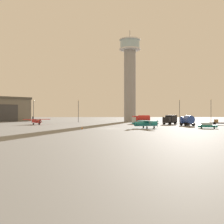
# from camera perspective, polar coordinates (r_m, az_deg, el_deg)

# --- Properties ---
(ground_plane) EXTENTS (400.00, 400.00, 0.00)m
(ground_plane) POSITION_cam_1_polar(r_m,az_deg,el_deg) (69.94, -0.33, -3.30)
(ground_plane) COLOR slate
(control_tower) EXTENTS (9.37, 9.37, 40.75)m
(control_tower) POSITION_cam_1_polar(r_m,az_deg,el_deg) (128.17, 3.60, 7.71)
(control_tower) COLOR gray
(control_tower) RESTS_ON ground_plane
(airplane_red) EXTENTS (7.96, 6.83, 2.62)m
(airplane_red) POSITION_cam_1_polar(r_m,az_deg,el_deg) (95.96, -14.92, -1.73)
(airplane_red) COLOR red
(airplane_red) RESTS_ON ground_plane
(airplane_teal) EXTENTS (7.37, 9.40, 2.79)m
(airplane_teal) POSITION_cam_1_polar(r_m,az_deg,el_deg) (70.00, 6.73, -2.23)
(airplane_teal) COLOR teal
(airplane_teal) RESTS_ON ground_plane
(truck_fuel_tanker_blue) EXTENTS (3.46, 6.27, 3.04)m
(truck_fuel_tanker_blue) POSITION_cam_1_polar(r_m,az_deg,el_deg) (87.01, 14.91, -1.58)
(truck_fuel_tanker_blue) COLOR #38383D
(truck_fuel_tanker_blue) RESTS_ON ground_plane
(truck_fuel_tanker_red) EXTENTS (6.18, 3.77, 3.04)m
(truck_fuel_tanker_red) POSITION_cam_1_polar(r_m,az_deg,el_deg) (100.82, 5.90, -1.39)
(truck_fuel_tanker_red) COLOR #38383D
(truck_fuel_tanker_red) RESTS_ON ground_plane
(truck_box_black) EXTENTS (5.66, 6.04, 3.09)m
(truck_box_black) POSITION_cam_1_polar(r_m,az_deg,el_deg) (96.14, 11.60, -1.45)
(truck_box_black) COLOR #38383D
(truck_box_black) RESTS_ON ground_plane
(car_teal) EXTENTS (4.81, 3.56, 1.37)m
(car_teal) POSITION_cam_1_polar(r_m,az_deg,el_deg) (73.09, 18.62, -2.58)
(car_teal) COLOR teal
(car_teal) RESTS_ON ground_plane
(light_post_west) EXTENTS (0.44, 0.44, 9.27)m
(light_post_west) POSITION_cam_1_polar(r_m,az_deg,el_deg) (117.29, 13.39, 0.62)
(light_post_west) COLOR #38383D
(light_post_west) RESTS_ON ground_plane
(light_post_east) EXTENTS (0.44, 0.44, 9.09)m
(light_post_east) POSITION_cam_1_polar(r_m,az_deg,el_deg) (117.73, -15.48, 0.57)
(light_post_east) COLOR #38383D
(light_post_east) RESTS_ON ground_plane
(light_post_north) EXTENTS (0.44, 0.44, 9.75)m
(light_post_north) POSITION_cam_1_polar(r_m,az_deg,el_deg) (126.24, 19.24, 0.68)
(light_post_north) COLOR #38383D
(light_post_north) RESTS_ON ground_plane
(light_post_centre) EXTENTS (0.44, 0.44, 9.20)m
(light_post_centre) POSITION_cam_1_polar(r_m,az_deg,el_deg) (116.33, -6.77, 0.60)
(light_post_centre) COLOR #38383D
(light_post_centre) RESTS_ON ground_plane
(traffic_cone_near_left) EXTENTS (0.36, 0.36, 0.71)m
(traffic_cone_near_left) POSITION_cam_1_polar(r_m,az_deg,el_deg) (67.11, -6.02, -3.13)
(traffic_cone_near_left) COLOR black
(traffic_cone_near_left) RESTS_ON ground_plane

